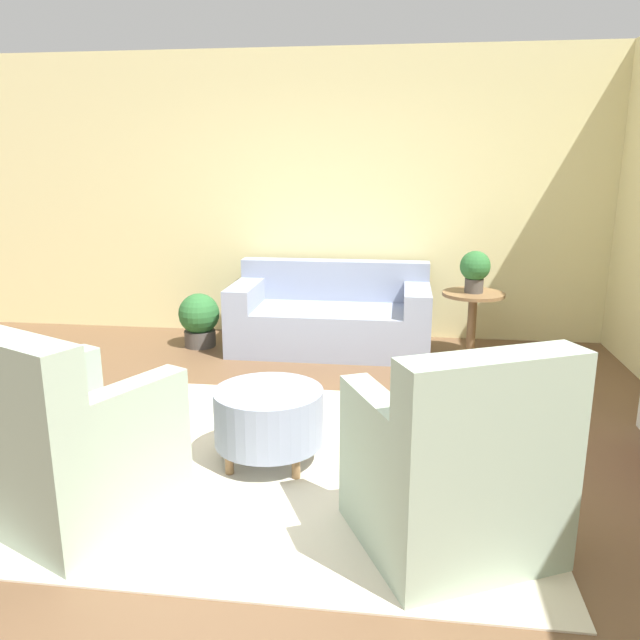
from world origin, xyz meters
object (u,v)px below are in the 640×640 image
(armchair_left, at_px, (65,448))
(potted_plant_floor, at_px, (199,318))
(potted_plant_on_side_table, at_px, (475,269))
(couch, at_px, (331,318))
(armchair_right, at_px, (457,473))
(ottoman_table, at_px, (269,416))
(side_table, at_px, (472,313))

(armchair_left, relative_size, potted_plant_floor, 2.05)
(potted_plant_on_side_table, bearing_deg, couch, 174.75)
(armchair_left, height_order, armchair_right, same)
(armchair_left, bearing_deg, ottoman_table, 40.49)
(potted_plant_floor, bearing_deg, armchair_left, -84.09)
(potted_plant_on_side_table, height_order, potted_plant_floor, potted_plant_on_side_table)
(couch, xyz_separation_m, armchair_right, (0.93, -3.13, 0.09))
(armchair_left, bearing_deg, potted_plant_on_side_table, 53.10)
(side_table, height_order, potted_plant_floor, side_table)
(couch, height_order, armchair_left, armchair_left)
(potted_plant_on_side_table, bearing_deg, potted_plant_floor, 179.98)
(armchair_left, relative_size, side_table, 1.77)
(armchair_right, bearing_deg, side_table, 82.95)
(armchair_left, bearing_deg, armchair_right, 0.00)
(armchair_right, bearing_deg, potted_plant_floor, 126.15)
(armchair_left, xyz_separation_m, potted_plant_floor, (-0.31, 3.01, -0.11))
(ottoman_table, distance_m, potted_plant_floor, 2.56)
(armchair_left, xyz_separation_m, ottoman_table, (0.86, 0.73, -0.09))
(side_table, bearing_deg, armchair_left, -126.90)
(potted_plant_on_side_table, relative_size, potted_plant_floor, 0.72)
(couch, distance_m, potted_plant_on_side_table, 1.41)
(ottoman_table, bearing_deg, armchair_right, -35.50)
(armchair_left, relative_size, potted_plant_on_side_table, 2.84)
(ottoman_table, height_order, side_table, side_table)
(armchair_right, bearing_deg, couch, 106.59)
(potted_plant_floor, bearing_deg, potted_plant_on_side_table, -0.02)
(armchair_left, height_order, ottoman_table, armchair_left)
(potted_plant_floor, bearing_deg, ottoman_table, -62.78)
(armchair_left, relative_size, ottoman_table, 1.65)
(couch, distance_m, armchair_right, 3.27)
(couch, xyz_separation_m, potted_plant_on_side_table, (1.31, -0.12, 0.52))
(side_table, distance_m, potted_plant_on_side_table, 0.40)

